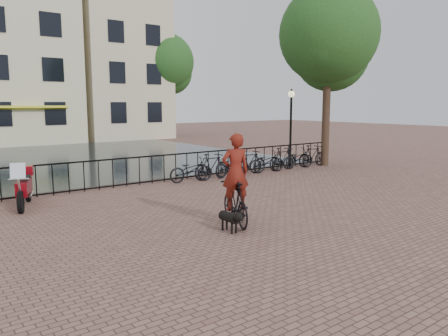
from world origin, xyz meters
TOP-DOWN VIEW (x-y plane):
  - ground at (0.00, 0.00)m, footprint 100.00×100.00m
  - canal_water at (0.00, 17.30)m, footprint 20.00×20.00m
  - railing at (0.00, 8.00)m, footprint 20.00×0.05m
  - canal_house_mid at (0.50, 30.00)m, footprint 8.00×9.50m
  - canal_house_right at (8.50, 30.00)m, footprint 7.00×9.00m
  - tree_near_right at (9.20, 7.30)m, footprint 4.48×4.48m
  - tree_far_right at (12.00, 27.00)m, footprint 4.76×4.76m
  - lamp_post at (7.20, 7.60)m, footprint 0.30×0.30m
  - cyclist at (-0.49, 1.91)m, footprint 1.15×1.94m
  - dog at (-0.98, 1.51)m, footprint 0.28×0.80m
  - motorcycle at (-4.10, 6.87)m, footprint 1.11×1.98m
  - parked_bike_0 at (1.80, 7.40)m, footprint 1.78×0.82m
  - parked_bike_1 at (2.75, 7.40)m, footprint 1.69×0.59m
  - parked_bike_2 at (3.70, 7.40)m, footprint 1.77×0.79m
  - parked_bike_3 at (4.65, 7.40)m, footprint 1.68×0.54m
  - parked_bike_4 at (5.60, 7.40)m, footprint 1.78×0.84m
  - parked_bike_5 at (6.55, 7.40)m, footprint 1.69×0.58m
  - parked_bike_6 at (7.50, 7.40)m, footprint 1.76×0.73m
  - parked_bike_7 at (8.45, 7.40)m, footprint 1.69×0.57m

SIDE VIEW (x-z plane):
  - ground at x=0.00m, z-range 0.00..0.00m
  - canal_water at x=0.00m, z-range 0.00..0.00m
  - dog at x=-0.98m, z-range 0.00..0.53m
  - parked_bike_0 at x=1.80m, z-range 0.00..0.90m
  - parked_bike_2 at x=3.70m, z-range 0.00..0.90m
  - parked_bike_4 at x=5.60m, z-range 0.00..0.90m
  - parked_bike_6 at x=7.50m, z-range 0.00..0.90m
  - parked_bike_1 at x=2.75m, z-range 0.00..1.00m
  - parked_bike_3 at x=4.65m, z-range 0.00..1.00m
  - parked_bike_5 at x=6.55m, z-range 0.00..1.00m
  - parked_bike_7 at x=8.45m, z-range 0.00..1.00m
  - railing at x=0.00m, z-range -0.01..1.02m
  - motorcycle at x=-4.10m, z-range 0.00..1.39m
  - cyclist at x=-0.49m, z-range -0.31..2.26m
  - lamp_post at x=7.20m, z-range 0.65..4.10m
  - canal_house_mid at x=0.50m, z-range 0.00..11.80m
  - tree_near_right at x=9.20m, z-range 1.85..10.09m
  - tree_far_right at x=12.00m, z-range 1.97..10.73m
  - canal_house_right at x=8.50m, z-range 0.00..13.30m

